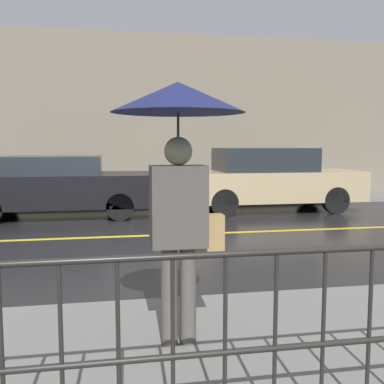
% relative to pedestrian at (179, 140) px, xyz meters
% --- Properties ---
extents(ground_plane, '(80.00, 80.00, 0.00)m').
position_rel_pedestrian_xyz_m(ground_plane, '(-0.35, 4.91, -1.73)').
color(ground_plane, black).
extents(sidewalk_near, '(28.00, 2.45, 0.12)m').
position_rel_pedestrian_xyz_m(sidewalk_near, '(-0.35, -0.14, -1.67)').
color(sidewalk_near, slate).
rests_on(sidewalk_near, ground_plane).
extents(sidewalk_far, '(28.00, 2.00, 0.12)m').
position_rel_pedestrian_xyz_m(sidewalk_far, '(-0.35, 9.74, -1.67)').
color(sidewalk_far, slate).
rests_on(sidewalk_far, ground_plane).
extents(lane_marking, '(25.20, 0.12, 0.01)m').
position_rel_pedestrian_xyz_m(lane_marking, '(-0.35, 4.91, -1.73)').
color(lane_marking, gold).
rests_on(lane_marking, ground_plane).
extents(building_storefront, '(28.00, 0.30, 5.13)m').
position_rel_pedestrian_xyz_m(building_storefront, '(-0.35, 10.89, 0.83)').
color(building_storefront, '#706656').
rests_on(building_storefront, ground_plane).
extents(railing_foreground, '(12.00, 0.04, 1.01)m').
position_rel_pedestrian_xyz_m(railing_foreground, '(-0.35, -1.12, -0.99)').
color(railing_foreground, black).
rests_on(railing_foreground, sidewalk_near).
extents(pedestrian, '(1.02, 1.02, 2.04)m').
position_rel_pedestrian_xyz_m(pedestrian, '(0.00, 0.00, 0.00)').
color(pedestrian, '#4C4742').
rests_on(pedestrian, sidewalk_near).
extents(car_black, '(4.50, 1.91, 1.44)m').
position_rel_pedestrian_xyz_m(car_black, '(-1.75, 7.60, -0.99)').
color(car_black, black).
rests_on(car_black, ground_plane).
extents(car_tan, '(4.59, 1.75, 1.62)m').
position_rel_pedestrian_xyz_m(car_tan, '(3.50, 7.60, -0.92)').
color(car_tan, tan).
rests_on(car_tan, ground_plane).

